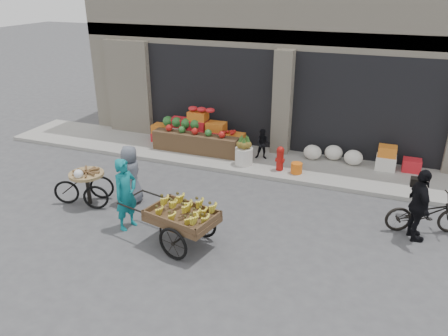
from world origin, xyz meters
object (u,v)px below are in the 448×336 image
at_px(vendor_grey, 131,175).
at_px(bicycle, 426,213).
at_px(fire_hydrant, 280,157).
at_px(orange_bucket, 297,168).
at_px(pineapple_bin, 244,156).
at_px(seated_person, 263,144).
at_px(banana_cart, 180,214).
at_px(tricycle_cart, 87,183).
at_px(vendor_woman, 126,194).
at_px(cyclist, 419,206).

distance_m(vendor_grey, bicycle, 6.85).
bearing_deg(fire_hydrant, orange_bucket, -5.71).
distance_m(pineapple_bin, fire_hydrant, 1.11).
xyz_separation_m(pineapple_bin, seated_person, (0.40, 0.60, 0.21)).
relative_size(vendor_grey, bicycle, 0.87).
height_order(orange_bucket, banana_cart, banana_cart).
distance_m(fire_hydrant, tricycle_cart, 5.27).
xyz_separation_m(pineapple_bin, banana_cart, (0.07, -4.35, 0.36)).
bearing_deg(vendor_grey, vendor_woman, 28.36).
distance_m(fire_hydrant, vendor_grey, 4.26).
bearing_deg(fire_hydrant, tricycle_cart, -138.95).
bearing_deg(pineapple_bin, seated_person, 56.31).
bearing_deg(banana_cart, seated_person, 98.84).
height_order(banana_cart, cyclist, cyclist).
height_order(seated_person, tricycle_cart, seated_person).
bearing_deg(banana_cart, bicycle, 39.25).
height_order(pineapple_bin, orange_bucket, pineapple_bin).
relative_size(tricycle_cart, cyclist, 0.90).
bearing_deg(vendor_woman, bicycle, -56.30).
height_order(fire_hydrant, orange_bucket, fire_hydrant).
distance_m(seated_person, vendor_woman, 5.05).
bearing_deg(orange_bucket, cyclist, -36.48).
distance_m(pineapple_bin, orange_bucket, 1.61).
height_order(banana_cart, tricycle_cart, banana_cart).
xyz_separation_m(fire_hydrant, tricycle_cart, (-3.98, -3.46, 0.06)).
relative_size(vendor_woman, vendor_grey, 1.10).
relative_size(vendor_woman, tricycle_cart, 1.14).
bearing_deg(vendor_grey, pineapple_bin, 149.25).
bearing_deg(banana_cart, cyclist, 36.18).
xyz_separation_m(seated_person, vendor_grey, (-2.30, -3.66, 0.16)).
relative_size(orange_bucket, cyclist, 0.20).
xyz_separation_m(orange_bucket, seated_person, (-1.20, 0.70, 0.31)).
relative_size(seated_person, vendor_woman, 0.56).
xyz_separation_m(pineapple_bin, cyclist, (4.65, -2.36, 0.44)).
xyz_separation_m(pineapple_bin, tricycle_cart, (-2.88, -3.51, 0.20)).
height_order(seated_person, banana_cart, seated_person).
bearing_deg(banana_cart, fire_hydrant, 89.17).
distance_m(pineapple_bin, banana_cart, 4.36).
bearing_deg(vendor_woman, cyclist, -59.15).
relative_size(bicycle, cyclist, 1.06).
bearing_deg(vendor_grey, banana_cart, 58.01).
distance_m(pineapple_bin, seated_person, 0.75).
distance_m(fire_hydrant, bicycle, 4.21).
relative_size(banana_cart, vendor_woman, 1.53).
bearing_deg(vendor_woman, tricycle_cart, 82.21).
bearing_deg(tricycle_cart, fire_hydrant, 20.05).
xyz_separation_m(orange_bucket, vendor_woman, (-2.95, -4.03, 0.56)).
bearing_deg(bicycle, orange_bucket, 42.46).
height_order(tricycle_cart, cyclist, cyclist).
distance_m(pineapple_bin, bicycle, 5.23).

